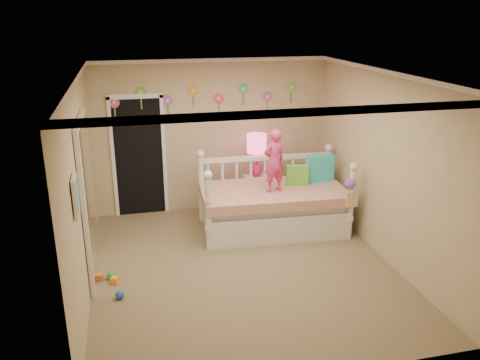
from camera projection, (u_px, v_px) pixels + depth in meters
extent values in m
cube|color=#7F684C|center=(243.00, 267.00, 6.72)|extent=(4.00, 4.50, 0.01)
cube|color=white|center=(243.00, 75.00, 5.87)|extent=(4.00, 4.50, 0.01)
cube|color=tan|center=(212.00, 136.00, 8.37)|extent=(4.00, 0.01, 2.60)
cube|color=tan|center=(81.00, 189.00, 5.86)|extent=(0.01, 4.50, 2.60)
cube|color=tan|center=(384.00, 166.00, 6.73)|extent=(0.01, 4.50, 2.60)
cube|color=#28B9C8|center=(320.00, 168.00, 7.95)|extent=(0.44, 0.17, 0.43)
cube|color=#67C93D|center=(297.00, 175.00, 7.78)|extent=(0.36, 0.20, 0.32)
imported|color=#F03684|center=(274.00, 161.00, 7.41)|extent=(0.40, 0.32, 0.97)
cube|color=white|center=(256.00, 194.00, 8.42)|extent=(0.44, 0.36, 0.67)
sphere|color=#D11B59|center=(256.00, 170.00, 8.28)|extent=(0.20, 0.20, 0.20)
cylinder|color=#D11B59|center=(256.00, 159.00, 8.21)|extent=(0.03, 0.03, 0.42)
cylinder|color=#FC4B8A|center=(257.00, 143.00, 8.13)|extent=(0.33, 0.33, 0.31)
cube|color=black|center=(139.00, 156.00, 8.17)|extent=(0.90, 0.04, 2.07)
cube|color=white|center=(88.00, 200.00, 6.23)|extent=(0.07, 1.30, 2.10)
cube|color=white|center=(76.00, 196.00, 4.96)|extent=(0.05, 0.34, 0.42)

